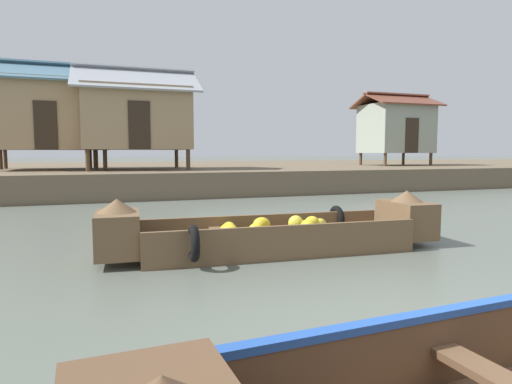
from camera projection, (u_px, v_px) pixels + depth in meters
name	position (u px, v px, depth m)	size (l,w,h in m)	color
ground_plane	(213.00, 210.00, 12.14)	(300.00, 300.00, 0.00)	#596056
riverbank_strip	(158.00, 173.00, 24.23)	(160.00, 20.00, 0.93)	brown
banana_boat	(276.00, 232.00, 7.06)	(5.59, 1.78, 0.95)	brown
stilt_house_left	(47.00, 115.00, 18.03)	(4.80, 3.20, 4.28)	#4C3826
stilt_house_mid_left	(49.00, 114.00, 17.30)	(5.19, 3.27, 4.28)	#4C3826
stilt_house_mid_right	(136.00, 118.00, 17.71)	(4.82, 3.78, 4.17)	#4C3826
stilt_house_right	(396.00, 128.00, 23.54)	(3.99, 3.15, 3.88)	#4C3826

